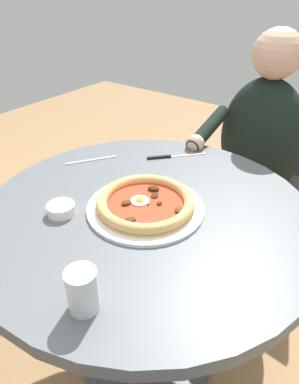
{
  "coord_description": "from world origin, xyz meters",
  "views": [
    {
      "loc": [
        -0.49,
        0.65,
        1.32
      ],
      "look_at": [
        0.02,
        -0.04,
        0.77
      ],
      "focal_mm": 32.29,
      "sensor_mm": 36.0,
      "label": 1
    }
  ],
  "objects_px": {
    "pizza_on_plate": "(145,203)",
    "water_glass": "(83,292)",
    "dining_table": "(147,245)",
    "ramekin_capers": "(61,209)",
    "cafe_chair_diner": "(268,166)",
    "diner_person": "(253,179)",
    "steak_knife": "(168,157)",
    "fork_utensil": "(91,160)"
  },
  "relations": [
    {
      "from": "pizza_on_plate",
      "to": "water_glass",
      "type": "distance_m",
      "value": 0.37
    },
    {
      "from": "dining_table",
      "to": "ramekin_capers",
      "type": "distance_m",
      "value": 0.29
    },
    {
      "from": "dining_table",
      "to": "cafe_chair_diner",
      "type": "relative_size",
      "value": 1.13
    },
    {
      "from": "diner_person",
      "to": "cafe_chair_diner",
      "type": "bearing_deg",
      "value": -95.84
    },
    {
      "from": "diner_person",
      "to": "dining_table",
      "type": "bearing_deg",
      "value": 84.98
    },
    {
      "from": "water_glass",
      "to": "cafe_chair_diner",
      "type": "relative_size",
      "value": 0.11
    },
    {
      "from": "pizza_on_plate",
      "to": "steak_knife",
      "type": "xyz_separation_m",
      "value": [
        0.13,
        -0.31,
        -0.02
      ]
    },
    {
      "from": "pizza_on_plate",
      "to": "diner_person",
      "type": "distance_m",
      "value": 0.78
    },
    {
      "from": "water_glass",
      "to": "ramekin_capers",
      "type": "distance_m",
      "value": 0.35
    },
    {
      "from": "dining_table",
      "to": "pizza_on_plate",
      "type": "xyz_separation_m",
      "value": [
        0.0,
        0.01,
        0.16
      ]
    },
    {
      "from": "dining_table",
      "to": "water_glass",
      "type": "bearing_deg",
      "value": 107.02
    },
    {
      "from": "dining_table",
      "to": "ramekin_capers",
      "type": "bearing_deg",
      "value": 42.76
    },
    {
      "from": "dining_table",
      "to": "water_glass",
      "type": "relative_size",
      "value": 9.85
    },
    {
      "from": "water_glass",
      "to": "steak_knife",
      "type": "distance_m",
      "value": 0.71
    },
    {
      "from": "pizza_on_plate",
      "to": "steak_knife",
      "type": "distance_m",
      "value": 0.34
    },
    {
      "from": "ramekin_capers",
      "to": "fork_utensil",
      "type": "xyz_separation_m",
      "value": [
        0.16,
        -0.28,
        -0.01
      ]
    },
    {
      "from": "cafe_chair_diner",
      "to": "fork_utensil",
      "type": "bearing_deg",
      "value": 60.73
    },
    {
      "from": "pizza_on_plate",
      "to": "diner_person",
      "type": "bearing_deg",
      "value": -95.23
    },
    {
      "from": "pizza_on_plate",
      "to": "ramekin_capers",
      "type": "distance_m",
      "value": 0.24
    },
    {
      "from": "diner_person",
      "to": "fork_utensil",
      "type": "bearing_deg",
      "value": 56.35
    },
    {
      "from": "ramekin_capers",
      "to": "pizza_on_plate",
      "type": "bearing_deg",
      "value": -137.64
    },
    {
      "from": "steak_knife",
      "to": "ramekin_capers",
      "type": "bearing_deg",
      "value": 84.37
    },
    {
      "from": "pizza_on_plate",
      "to": "dining_table",
      "type": "bearing_deg",
      "value": -121.55
    },
    {
      "from": "water_glass",
      "to": "cafe_chair_diner",
      "type": "height_order",
      "value": "cafe_chair_diner"
    },
    {
      "from": "ramekin_capers",
      "to": "fork_utensil",
      "type": "height_order",
      "value": "ramekin_capers"
    },
    {
      "from": "dining_table",
      "to": "steak_knife",
      "type": "distance_m",
      "value": 0.36
    },
    {
      "from": "ramekin_capers",
      "to": "diner_person",
      "type": "distance_m",
      "value": 0.96
    },
    {
      "from": "pizza_on_plate",
      "to": "diner_person",
      "type": "relative_size",
      "value": 0.29
    },
    {
      "from": "ramekin_capers",
      "to": "cafe_chair_diner",
      "type": "distance_m",
      "value": 1.09
    },
    {
      "from": "cafe_chair_diner",
      "to": "steak_knife",
      "type": "bearing_deg",
      "value": 69.55
    },
    {
      "from": "dining_table",
      "to": "pizza_on_plate",
      "type": "height_order",
      "value": "pizza_on_plate"
    },
    {
      "from": "cafe_chair_diner",
      "to": "diner_person",
      "type": "bearing_deg",
      "value": 84.16
    },
    {
      "from": "steak_knife",
      "to": "pizza_on_plate",
      "type": "bearing_deg",
      "value": 112.38
    },
    {
      "from": "dining_table",
      "to": "water_glass",
      "type": "height_order",
      "value": "water_glass"
    },
    {
      "from": "fork_utensil",
      "to": "cafe_chair_diner",
      "type": "height_order",
      "value": "cafe_chair_diner"
    },
    {
      "from": "pizza_on_plate",
      "to": "cafe_chair_diner",
      "type": "height_order",
      "value": "cafe_chair_diner"
    },
    {
      "from": "pizza_on_plate",
      "to": "cafe_chair_diner",
      "type": "relative_size",
      "value": 0.39
    },
    {
      "from": "dining_table",
      "to": "steak_knife",
      "type": "xyz_separation_m",
      "value": [
        0.13,
        -0.31,
        0.14
      ]
    },
    {
      "from": "ramekin_capers",
      "to": "cafe_chair_diner",
      "type": "bearing_deg",
      "value": -103.93
    },
    {
      "from": "pizza_on_plate",
      "to": "water_glass",
      "type": "bearing_deg",
      "value": 107.73
    },
    {
      "from": "pizza_on_plate",
      "to": "ramekin_capers",
      "type": "xyz_separation_m",
      "value": [
        0.18,
        0.16,
        -0.0
      ]
    },
    {
      "from": "steak_knife",
      "to": "cafe_chair_diner",
      "type": "bearing_deg",
      "value": -110.45
    }
  ]
}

